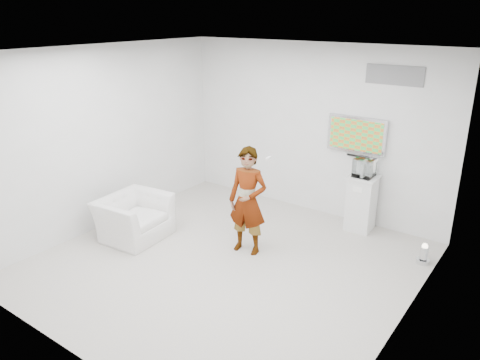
{
  "coord_description": "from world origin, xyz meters",
  "views": [
    {
      "loc": [
        3.69,
        -4.77,
        3.48
      ],
      "look_at": [
        -0.2,
        0.6,
        1.07
      ],
      "focal_mm": 35.0,
      "sensor_mm": 36.0,
      "label": 1
    }
  ],
  "objects_px": {
    "person": "(248,201)",
    "pedestal": "(361,203)",
    "tv": "(357,135)",
    "floor_uplight": "(424,254)",
    "armchair": "(134,217)"
  },
  "relations": [
    {
      "from": "person",
      "to": "pedestal",
      "type": "relative_size",
      "value": 1.75
    },
    {
      "from": "tv",
      "to": "floor_uplight",
      "type": "relative_size",
      "value": 3.34
    },
    {
      "from": "tv",
      "to": "floor_uplight",
      "type": "bearing_deg",
      "value": -27.64
    },
    {
      "from": "armchair",
      "to": "pedestal",
      "type": "distance_m",
      "value": 3.74
    },
    {
      "from": "tv",
      "to": "pedestal",
      "type": "bearing_deg",
      "value": -41.23
    },
    {
      "from": "person",
      "to": "pedestal",
      "type": "height_order",
      "value": "person"
    },
    {
      "from": "tv",
      "to": "person",
      "type": "bearing_deg",
      "value": -112.77
    },
    {
      "from": "floor_uplight",
      "to": "person",
      "type": "bearing_deg",
      "value": -152.65
    },
    {
      "from": "pedestal",
      "to": "person",
      "type": "bearing_deg",
      "value": -122.4
    },
    {
      "from": "armchair",
      "to": "tv",
      "type": "bearing_deg",
      "value": -48.86
    },
    {
      "from": "armchair",
      "to": "person",
      "type": "bearing_deg",
      "value": -73.2
    },
    {
      "from": "tv",
      "to": "floor_uplight",
      "type": "xyz_separation_m",
      "value": [
        1.48,
        -0.77,
        -1.4
      ]
    },
    {
      "from": "person",
      "to": "floor_uplight",
      "type": "distance_m",
      "value": 2.68
    },
    {
      "from": "pedestal",
      "to": "floor_uplight",
      "type": "xyz_separation_m",
      "value": [
        1.21,
        -0.54,
        -0.32
      ]
    },
    {
      "from": "floor_uplight",
      "to": "armchair",
      "type": "bearing_deg",
      "value": -155.12
    }
  ]
}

